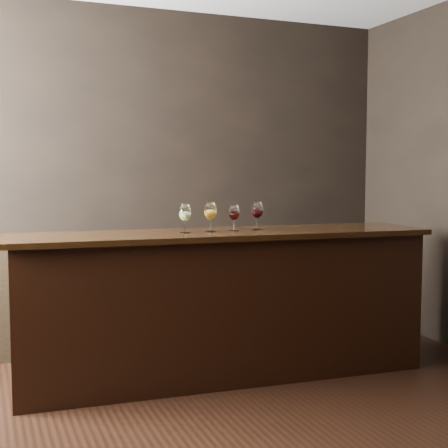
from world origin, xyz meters
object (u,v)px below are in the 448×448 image
object	(u,v)px
glass_red_a	(234,213)
glass_white	(185,213)
back_bar_shelf	(126,290)
glass_red_b	(257,210)
bar_counter	(223,307)
glass_amber	(211,212)

from	to	relation	value
glass_red_a	glass_white	bearing A→B (deg)	-176.13
back_bar_shelf	glass_red_a	size ratio (longest dim) A/B	13.51
glass_white	glass_red_b	distance (m)	0.55
bar_counter	glass_red_a	distance (m)	0.66
glass_amber	back_bar_shelf	bearing A→B (deg)	108.81
glass_red_a	bar_counter	bearing A→B (deg)	-171.92
back_bar_shelf	glass_white	world-z (taller)	glass_white
glass_amber	glass_red_b	bearing A→B (deg)	5.36
glass_red_b	glass_red_a	bearing A→B (deg)	-172.79
glass_white	glass_amber	world-z (taller)	glass_amber
glass_amber	glass_red_a	size ratio (longest dim) A/B	1.12
back_bar_shelf	glass_red_a	bearing A→B (deg)	-62.75
glass_red_a	glass_red_b	bearing A→B (deg)	7.21
back_bar_shelf	glass_red_a	world-z (taller)	glass_red_a
glass_amber	glass_red_a	distance (m)	0.18
glass_white	glass_red_a	bearing A→B (deg)	3.87
glass_amber	glass_red_b	xyz separation A→B (m)	(0.36, 0.03, -0.00)
bar_counter	glass_amber	world-z (taller)	glass_amber
bar_counter	glass_white	distance (m)	0.71
bar_counter	back_bar_shelf	size ratio (longest dim) A/B	1.12
back_bar_shelf	glass_amber	bearing A→B (deg)	-71.19
back_bar_shelf	glass_red_b	distance (m)	1.43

